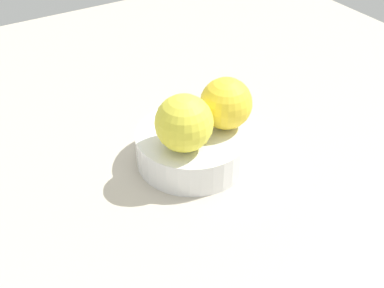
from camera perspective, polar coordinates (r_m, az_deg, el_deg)
name	(u,v)px	position (r cm, az deg, el deg)	size (l,w,h in cm)	color
ground_plane	(192,166)	(63.29, 0.00, -2.54)	(110.00, 110.00, 2.00)	#BCB29E
fruit_bowl	(192,147)	(61.43, 0.00, -0.40)	(14.01, 14.01, 4.20)	white
orange_in_bowl_0	(226,103)	(59.86, 3.97, 4.73)	(6.45, 6.45, 6.45)	yellow
orange_in_bowl_1	(184,123)	(55.89, -0.93, 2.44)	(6.80, 6.80, 6.80)	yellow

